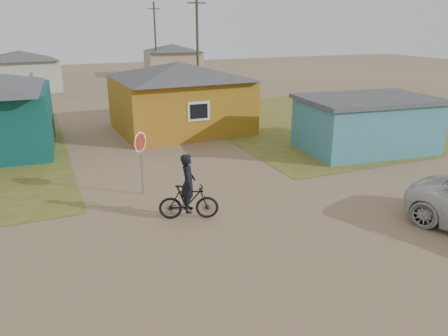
% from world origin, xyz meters
% --- Properties ---
extents(ground, '(120.00, 120.00, 0.00)m').
position_xyz_m(ground, '(0.00, 0.00, 0.00)').
color(ground, '#937455').
extents(grass_ne, '(20.00, 18.00, 0.00)m').
position_xyz_m(grass_ne, '(14.00, 13.00, 0.01)').
color(grass_ne, olive).
rests_on(grass_ne, ground).
extents(house_yellow, '(7.72, 6.76, 3.90)m').
position_xyz_m(house_yellow, '(2.50, 14.00, 2.00)').
color(house_yellow, '#A06C18').
rests_on(house_yellow, ground).
extents(shed_turquoise, '(6.71, 4.93, 2.60)m').
position_xyz_m(shed_turquoise, '(9.50, 6.50, 1.31)').
color(shed_turquoise, teal).
rests_on(shed_turquoise, ground).
extents(house_pale_west, '(7.04, 6.15, 3.60)m').
position_xyz_m(house_pale_west, '(-6.00, 34.00, 1.86)').
color(house_pale_west, '#ABB299').
rests_on(house_pale_west, ground).
extents(house_beige_east, '(6.95, 6.05, 3.60)m').
position_xyz_m(house_beige_east, '(10.00, 40.00, 1.86)').
color(house_beige_east, tan).
rests_on(house_beige_east, ground).
extents(utility_pole_near, '(1.40, 0.20, 8.00)m').
position_xyz_m(utility_pole_near, '(6.50, 22.00, 4.14)').
color(utility_pole_near, '#463C2A').
rests_on(utility_pole_near, ground).
extents(utility_pole_far, '(1.40, 0.20, 8.00)m').
position_xyz_m(utility_pole_far, '(7.50, 38.00, 4.14)').
color(utility_pole_far, '#463C2A').
rests_on(utility_pole_far, ground).
extents(stop_sign, '(0.73, 0.33, 2.36)m').
position_xyz_m(stop_sign, '(-1.89, 4.96, 1.74)').
color(stop_sign, gray).
rests_on(stop_sign, ground).
extents(cyclist, '(1.97, 1.15, 2.15)m').
position_xyz_m(cyclist, '(-1.03, 2.32, 0.78)').
color(cyclist, black).
rests_on(cyclist, ground).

